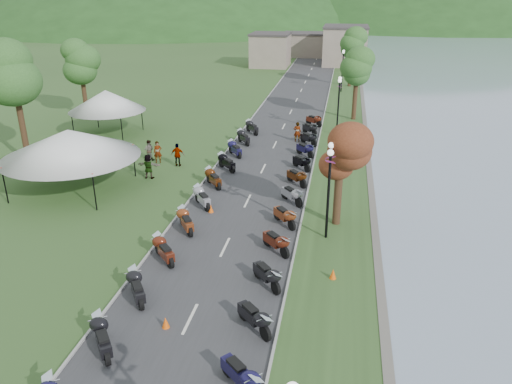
{
  "coord_description": "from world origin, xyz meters",
  "views": [
    {
      "loc": [
        5.47,
        -5.72,
        12.29
      ],
      "look_at": [
        0.81,
        20.46,
        1.3
      ],
      "focal_mm": 35.0,
      "sensor_mm": 36.0,
      "label": 1
    }
  ],
  "objects_px": {
    "pedestrian_a": "(159,163)",
    "pedestrian_b": "(150,160)",
    "vendor_tent_main": "(72,160)",
    "pedestrian_c": "(77,169)"
  },
  "relations": [
    {
      "from": "pedestrian_c",
      "to": "pedestrian_b",
      "type": "bearing_deg",
      "value": 74.32
    },
    {
      "from": "vendor_tent_main",
      "to": "pedestrian_b",
      "type": "distance_m",
      "value": 7.19
    },
    {
      "from": "vendor_tent_main",
      "to": "pedestrian_c",
      "type": "relative_size",
      "value": 3.35
    },
    {
      "from": "pedestrian_c",
      "to": "pedestrian_a",
      "type": "bearing_deg",
      "value": 65.82
    },
    {
      "from": "pedestrian_b",
      "to": "pedestrian_c",
      "type": "distance_m",
      "value": 5.29
    },
    {
      "from": "vendor_tent_main",
      "to": "pedestrian_c",
      "type": "xyz_separation_m",
      "value": [
        -1.89,
        3.58,
        -2.0
      ]
    },
    {
      "from": "vendor_tent_main",
      "to": "pedestrian_b",
      "type": "height_order",
      "value": "vendor_tent_main"
    },
    {
      "from": "pedestrian_a",
      "to": "pedestrian_b",
      "type": "xyz_separation_m",
      "value": [
        -0.88,
        0.47,
        0.0
      ]
    },
    {
      "from": "pedestrian_a",
      "to": "pedestrian_b",
      "type": "relative_size",
      "value": 1.04
    },
    {
      "from": "pedestrian_a",
      "to": "vendor_tent_main",
      "type": "bearing_deg",
      "value": -140.44
    }
  ]
}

